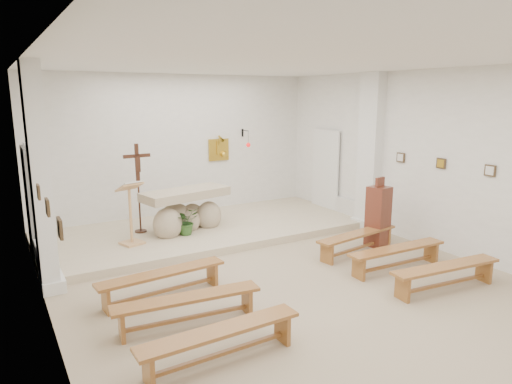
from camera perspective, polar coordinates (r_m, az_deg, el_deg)
ground at (r=7.39m, az=5.28°, el=-11.96°), size 7.00×10.00×0.00m
wall_left at (r=5.62m, az=-24.62°, el=-1.88°), size 0.02×10.00×3.50m
wall_right at (r=9.34m, az=23.19°, el=3.35°), size 0.02×10.00×3.50m
wall_back at (r=11.26m, az=-9.59°, el=5.44°), size 7.00×0.02×3.50m
ceiling at (r=6.78m, az=5.87°, el=16.12°), size 7.00×10.00×0.02m
sanctuary_platform at (r=10.23m, az=-6.25°, el=-4.69°), size 6.98×3.00×0.15m
pilaster_left at (r=7.59m, az=-25.39°, el=1.38°), size 0.26×0.55×3.50m
pilaster_right at (r=10.55m, az=14.06°, el=4.83°), size 0.26×0.55×3.50m
gold_wall_relief at (r=11.65m, az=-4.68°, el=5.29°), size 0.55×0.04×0.55m
sanctuary_lamp at (r=11.74m, az=-1.06°, el=6.15°), size 0.11×0.36×0.44m
station_frame_left_front at (r=4.86m, az=-23.31°, el=-4.18°), size 0.03×0.20×0.20m
station_frame_left_mid at (r=5.82m, az=-24.62°, el=-1.74°), size 0.03×0.20×0.20m
station_frame_left_rear at (r=6.80m, az=-25.55°, el=0.01°), size 0.03×0.20×0.20m
station_frame_right_front at (r=8.89m, az=27.22°, el=2.40°), size 0.03×0.20×0.20m
station_frame_right_mid at (r=9.45m, az=22.13°, el=3.34°), size 0.03×0.20×0.20m
station_frame_right_rear at (r=10.08m, az=17.63°, el=4.14°), size 0.03×0.20×0.20m
radiator_left at (r=8.62m, az=-25.37°, el=-7.65°), size 0.10×0.85×0.52m
radiator_right at (r=11.36m, az=11.43°, el=-2.16°), size 0.10×0.85×0.52m
altar at (r=9.91m, az=-8.83°, el=-2.62°), size 1.99×1.09×0.97m
lectern at (r=9.11m, az=-15.37°, el=-2.57°), size 0.54×0.49×1.27m
crucifix_stand at (r=9.80m, az=-14.51°, el=1.25°), size 0.57×0.25×1.88m
potted_plant at (r=9.62m, az=-8.74°, el=-3.63°), size 0.59×0.53×0.56m
donation_pedestal at (r=9.48m, az=15.01°, el=-2.93°), size 0.44×0.44×1.41m
bench_left_front at (r=7.08m, az=-11.62°, el=-10.52°), size 1.99×0.46×0.42m
bench_right_front at (r=9.01m, az=12.57°, el=-5.64°), size 1.99×0.58×0.42m
bench_left_second at (r=6.23m, az=-8.55°, el=-13.64°), size 1.99×0.52×0.42m
bench_right_second at (r=8.36m, az=17.22°, el=-7.29°), size 1.98×0.40×0.42m
bench_left_third at (r=5.42m, az=-4.42°, el=-17.65°), size 1.98×0.35×0.42m
bench_right_third at (r=7.78m, az=22.64°, el=-9.15°), size 1.99×0.53×0.42m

